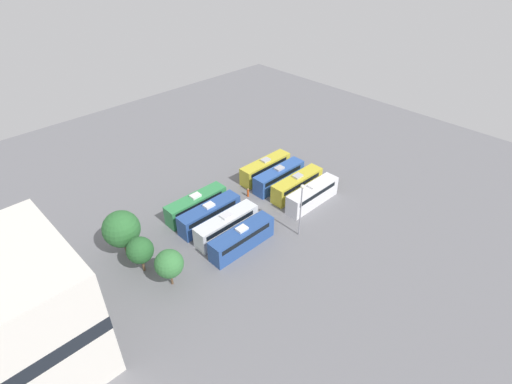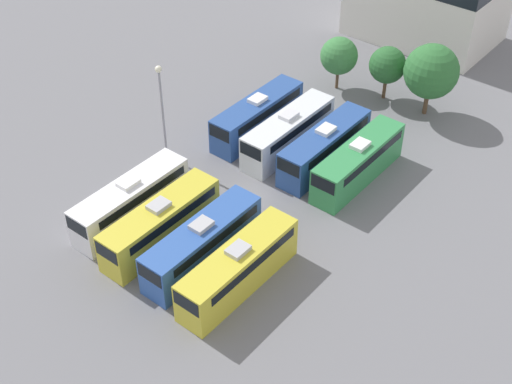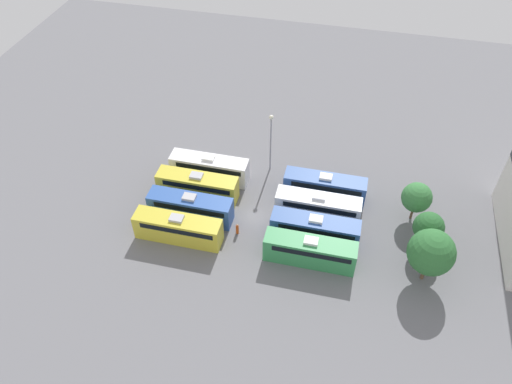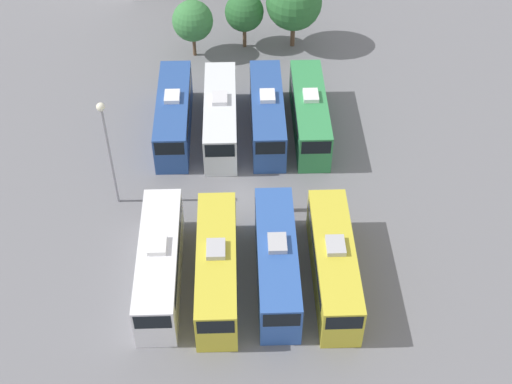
# 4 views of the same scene
# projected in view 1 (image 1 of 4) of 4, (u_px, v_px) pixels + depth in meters

# --- Properties ---
(ground_plane) EXTENTS (111.11, 111.11, 0.00)m
(ground_plane) POSITION_uv_depth(u_px,v_px,m) (255.00, 208.00, 65.97)
(ground_plane) COLOR slate
(bus_0) EXTENTS (2.59, 10.61, 3.72)m
(bus_0) POSITION_uv_depth(u_px,v_px,m) (312.00, 194.00, 65.94)
(bus_0) COLOR white
(bus_0) RESTS_ON ground_plane
(bus_1) EXTENTS (2.59, 10.61, 3.72)m
(bus_1) POSITION_uv_depth(u_px,v_px,m) (297.00, 184.00, 68.41)
(bus_1) COLOR gold
(bus_1) RESTS_ON ground_plane
(bus_2) EXTENTS (2.59, 10.61, 3.72)m
(bus_2) POSITION_uv_depth(u_px,v_px,m) (279.00, 176.00, 70.51)
(bus_2) COLOR #2D56A8
(bus_2) RESTS_ON ground_plane
(bus_3) EXTENTS (2.59, 10.61, 3.72)m
(bus_3) POSITION_uv_depth(u_px,v_px,m) (265.00, 168.00, 72.86)
(bus_3) COLOR gold
(bus_3) RESTS_ON ground_plane
(bus_4) EXTENTS (2.59, 10.61, 3.72)m
(bus_4) POSITION_uv_depth(u_px,v_px,m) (242.00, 238.00, 57.00)
(bus_4) COLOR #284C93
(bus_4) RESTS_ON ground_plane
(bus_5) EXTENTS (2.59, 10.61, 3.72)m
(bus_5) POSITION_uv_depth(u_px,v_px,m) (226.00, 225.00, 59.43)
(bus_5) COLOR silver
(bus_5) RESTS_ON ground_plane
(bus_6) EXTENTS (2.59, 10.61, 3.72)m
(bus_6) POSITION_uv_depth(u_px,v_px,m) (209.00, 214.00, 61.56)
(bus_6) COLOR #284C93
(bus_6) RESTS_ON ground_plane
(bus_7) EXTENTS (2.59, 10.61, 3.72)m
(bus_7) POSITION_uv_depth(u_px,v_px,m) (196.00, 205.00, 63.62)
(bus_7) COLOR #338C4C
(bus_7) RESTS_ON ground_plane
(worker_person) EXTENTS (0.36, 0.36, 1.61)m
(worker_person) POSITION_uv_depth(u_px,v_px,m) (248.00, 193.00, 68.27)
(worker_person) COLOR #CC4C19
(worker_person) RESTS_ON ground_plane
(light_pole) EXTENTS (0.60, 0.60, 9.07)m
(light_pole) POSITION_uv_depth(u_px,v_px,m) (301.00, 202.00, 57.01)
(light_pole) COLOR gray
(light_pole) RESTS_ON ground_plane
(tree_0) EXTENTS (3.74, 3.74, 5.50)m
(tree_0) POSITION_uv_depth(u_px,v_px,m) (169.00, 264.00, 50.28)
(tree_0) COLOR brown
(tree_0) RESTS_ON ground_plane
(tree_1) EXTENTS (3.61, 3.61, 5.47)m
(tree_1) POSITION_uv_depth(u_px,v_px,m) (140.00, 250.00, 52.28)
(tree_1) COLOR brown
(tree_1) RESTS_ON ground_plane
(tree_2) EXTENTS (5.16, 5.16, 7.15)m
(tree_2) POSITION_uv_depth(u_px,v_px,m) (121.00, 229.00, 54.44)
(tree_2) COLOR brown
(tree_2) RESTS_ON ground_plane
(depot_building) EXTENTS (15.64, 10.85, 14.40)m
(depot_building) POSITION_uv_depth(u_px,v_px,m) (25.00, 311.00, 39.76)
(depot_building) COLOR silver
(depot_building) RESTS_ON ground_plane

